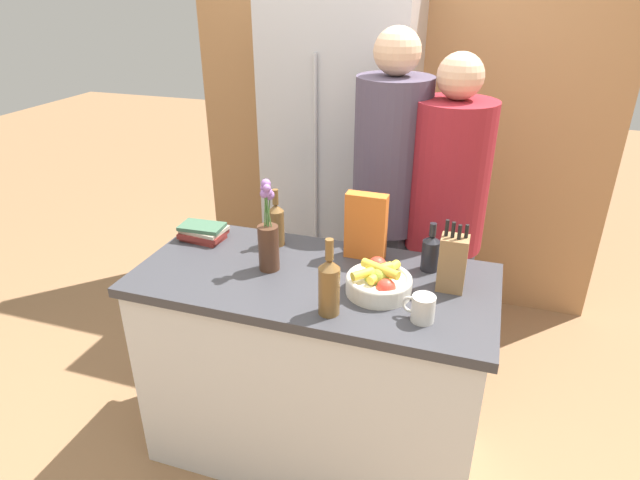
# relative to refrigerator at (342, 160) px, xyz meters

# --- Properties ---
(ground_plane) EXTENTS (14.00, 14.00, 0.00)m
(ground_plane) POSITION_rel_refrigerator_xyz_m (0.25, -1.26, -1.00)
(ground_plane) COLOR #936B47
(kitchen_island) EXTENTS (1.44, 0.68, 0.92)m
(kitchen_island) POSITION_rel_refrigerator_xyz_m (0.25, -1.26, -0.54)
(kitchen_island) COLOR silver
(kitchen_island) RESTS_ON ground_plane
(back_wall_wood) EXTENTS (2.64, 0.12, 2.60)m
(back_wall_wood) POSITION_rel_refrigerator_xyz_m (0.25, 0.36, 0.30)
(back_wall_wood) COLOR #AD7A4C
(back_wall_wood) RESTS_ON ground_plane
(refrigerator) EXTENTS (0.82, 0.63, 2.00)m
(refrigerator) POSITION_rel_refrigerator_xyz_m (0.00, 0.00, 0.00)
(refrigerator) COLOR #B7B7BC
(refrigerator) RESTS_ON ground_plane
(fruit_bowl) EXTENTS (0.25, 0.25, 0.12)m
(fruit_bowl) POSITION_rel_refrigerator_xyz_m (0.52, -1.30, -0.03)
(fruit_bowl) COLOR silver
(fruit_bowl) RESTS_ON kitchen_island
(knife_block) EXTENTS (0.10, 0.09, 0.28)m
(knife_block) POSITION_rel_refrigerator_xyz_m (0.77, -1.18, 0.03)
(knife_block) COLOR olive
(knife_block) RESTS_ON kitchen_island
(flower_vase) EXTENTS (0.08, 0.08, 0.38)m
(flower_vase) POSITION_rel_refrigerator_xyz_m (0.06, -1.25, 0.05)
(flower_vase) COLOR #4C2D1E
(flower_vase) RESTS_ON kitchen_island
(cereal_box) EXTENTS (0.17, 0.06, 0.29)m
(cereal_box) POSITION_rel_refrigerator_xyz_m (0.40, -1.03, 0.06)
(cereal_box) COLOR orange
(cereal_box) RESTS_ON kitchen_island
(coffee_mug) EXTENTS (0.12, 0.08, 0.10)m
(coffee_mug) POSITION_rel_refrigerator_xyz_m (0.70, -1.43, -0.03)
(coffee_mug) COLOR silver
(coffee_mug) RESTS_ON kitchen_island
(book_stack) EXTENTS (0.21, 0.16, 0.07)m
(book_stack) POSITION_rel_refrigerator_xyz_m (-0.34, -1.09, -0.05)
(book_stack) COLOR maroon
(book_stack) RESTS_ON kitchen_island
(bottle_oil) EXTENTS (0.07, 0.07, 0.21)m
(bottle_oil) POSITION_rel_refrigerator_xyz_m (0.68, -1.06, 0.00)
(bottle_oil) COLOR black
(bottle_oil) RESTS_ON kitchen_island
(bottle_vinegar) EXTENTS (0.08, 0.08, 0.29)m
(bottle_vinegar) POSITION_rel_refrigerator_xyz_m (0.38, -1.49, 0.03)
(bottle_vinegar) COLOR brown
(bottle_vinegar) RESTS_ON kitchen_island
(bottle_wine) EXTENTS (0.07, 0.07, 0.26)m
(bottle_wine) POSITION_rel_refrigerator_xyz_m (0.00, -1.04, 0.02)
(bottle_wine) COLOR brown
(bottle_wine) RESTS_ON kitchen_island
(person_at_sink) EXTENTS (0.35, 0.35, 1.81)m
(person_at_sink) POSITION_rel_refrigerator_xyz_m (0.41, -0.58, 0.02)
(person_at_sink) COLOR #383842
(person_at_sink) RESTS_ON ground_plane
(person_in_blue) EXTENTS (0.36, 0.36, 1.72)m
(person_in_blue) POSITION_rel_refrigerator_xyz_m (0.69, -0.62, -0.04)
(person_in_blue) COLOR #383842
(person_in_blue) RESTS_ON ground_plane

